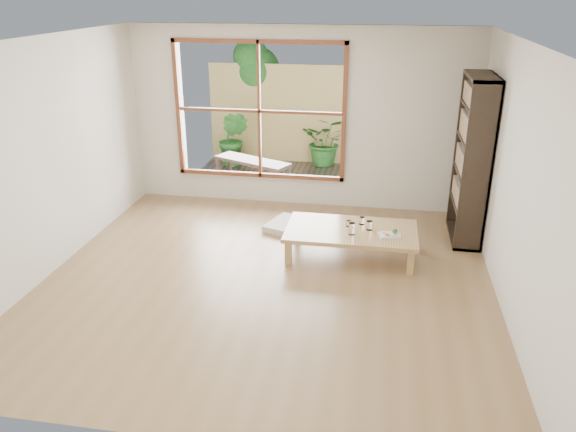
# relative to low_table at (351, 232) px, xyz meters

# --- Properties ---
(ground) EXTENTS (5.00, 5.00, 0.00)m
(ground) POSITION_rel_low_table_xyz_m (-0.88, -0.78, -0.30)
(ground) COLOR #916E48
(ground) RESTS_ON ground
(low_table) EXTENTS (1.59, 0.90, 0.35)m
(low_table) POSITION_rel_low_table_xyz_m (0.00, 0.00, 0.00)
(low_table) COLOR tan
(low_table) RESTS_ON ground
(floor_cushion) EXTENTS (0.75, 0.75, 0.09)m
(floor_cushion) POSITION_rel_low_table_xyz_m (-0.85, 0.67, -0.26)
(floor_cushion) COLOR beige
(floor_cushion) RESTS_ON ground
(bookshelf) EXTENTS (0.34, 0.95, 2.11)m
(bookshelf) POSITION_rel_low_table_xyz_m (1.43, 0.80, 0.75)
(bookshelf) COLOR black
(bookshelf) RESTS_ON ground
(glass_tall) EXTENTS (0.08, 0.08, 0.15)m
(glass_tall) POSITION_rel_low_table_xyz_m (0.01, -0.15, 0.11)
(glass_tall) COLOR silver
(glass_tall) RESTS_ON low_table
(glass_mid) EXTENTS (0.08, 0.08, 0.11)m
(glass_mid) POSITION_rel_low_table_xyz_m (0.21, 0.02, 0.10)
(glass_mid) COLOR silver
(glass_mid) RESTS_ON low_table
(glass_short) EXTENTS (0.07, 0.07, 0.09)m
(glass_short) POSITION_rel_low_table_xyz_m (0.12, 0.18, 0.09)
(glass_short) COLOR silver
(glass_short) RESTS_ON low_table
(glass_small) EXTENTS (0.06, 0.06, 0.07)m
(glass_small) POSITION_rel_low_table_xyz_m (-0.04, 0.09, 0.08)
(glass_small) COLOR silver
(glass_small) RESTS_ON low_table
(food_tray) EXTENTS (0.28, 0.23, 0.08)m
(food_tray) POSITION_rel_low_table_xyz_m (0.47, -0.10, 0.06)
(food_tray) COLOR white
(food_tray) RESTS_ON low_table
(deck) EXTENTS (2.80, 2.00, 0.05)m
(deck) POSITION_rel_low_table_xyz_m (-1.48, 2.78, -0.30)
(deck) COLOR #393029
(deck) RESTS_ON ground
(garden_bench) EXTENTS (1.35, 0.90, 0.42)m
(garden_bench) POSITION_rel_low_table_xyz_m (-1.78, 2.36, 0.08)
(garden_bench) COLOR black
(garden_bench) RESTS_ON deck
(bamboo_fence) EXTENTS (2.80, 0.06, 1.80)m
(bamboo_fence) POSITION_rel_low_table_xyz_m (-1.48, 3.78, 0.60)
(bamboo_fence) COLOR tan
(bamboo_fence) RESTS_ON ground
(shrub_right) EXTENTS (0.90, 0.81, 0.90)m
(shrub_right) POSITION_rel_low_table_xyz_m (-0.70, 3.63, 0.17)
(shrub_right) COLOR #2B6926
(shrub_right) RESTS_ON deck
(shrub_left) EXTENTS (0.63, 0.55, 1.00)m
(shrub_left) POSITION_rel_low_table_xyz_m (-2.35, 3.31, 0.22)
(shrub_left) COLOR #2B6926
(shrub_left) RESTS_ON deck
(garden_tree) EXTENTS (1.04, 0.85, 2.22)m
(garden_tree) POSITION_rel_low_table_xyz_m (-2.16, 4.09, 1.32)
(garden_tree) COLOR #4C3D2D
(garden_tree) RESTS_ON ground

